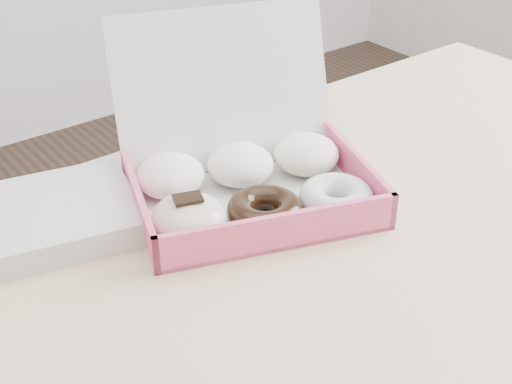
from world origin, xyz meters
TOP-DOWN VIEW (x-y plane):
  - table at (0.00, 0.00)m, footprint 1.20×0.80m
  - donut_box at (-0.16, 0.17)m, footprint 0.41×0.39m
  - newspapers at (-0.41, 0.26)m, footprint 0.27×0.23m

SIDE VIEW (x-z plane):
  - table at x=0.00m, z-range 0.30..1.05m
  - newspapers at x=-0.41m, z-range 0.75..0.79m
  - donut_box at x=-0.16m, z-range 0.67..0.90m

